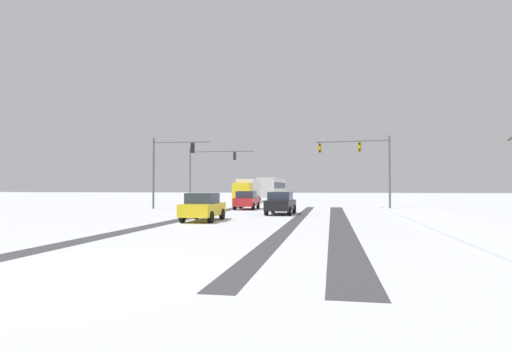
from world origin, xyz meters
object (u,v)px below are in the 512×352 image
at_px(car_black_second, 281,203).
at_px(bus_oncoming, 272,187).
at_px(traffic_signal_far_left, 208,165).
at_px(traffic_signal_near_right, 363,157).
at_px(car_yellow_cab_third, 203,207).
at_px(box_truck_delivery, 247,190).
at_px(car_red_lead, 247,200).
at_px(traffic_signal_near_left, 169,161).

xyz_separation_m(car_black_second, bus_oncoming, (-5.40, 33.36, 1.18)).
xyz_separation_m(traffic_signal_far_left, traffic_signal_near_right, (16.76, -8.01, 0.15)).
height_order(car_yellow_cab_third, box_truck_delivery, box_truck_delivery).
xyz_separation_m(traffic_signal_far_left, car_red_lead, (6.55, -9.83, -3.70)).
bearing_deg(traffic_signal_near_left, car_black_second, -29.17).
distance_m(traffic_signal_far_left, traffic_signal_near_right, 18.58).
bearing_deg(traffic_signal_far_left, bus_oncoming, 73.76).
bearing_deg(box_truck_delivery, car_red_lead, -78.47).
height_order(traffic_signal_far_left, car_black_second, traffic_signal_far_left).
bearing_deg(bus_oncoming, car_black_second, -80.81).
distance_m(traffic_signal_far_left, car_red_lead, 12.38).
distance_m(car_yellow_cab_third, box_truck_delivery, 29.38).
relative_size(car_black_second, car_yellow_cab_third, 1.01).
bearing_deg(bus_oncoming, car_red_lead, -86.68).
distance_m(car_black_second, car_yellow_cab_third, 7.61).
bearing_deg(car_yellow_cab_third, traffic_signal_far_left, 106.27).
height_order(car_yellow_cab_third, bus_oncoming, bus_oncoming).
height_order(car_black_second, car_yellow_cab_third, same).
relative_size(car_yellow_cab_third, box_truck_delivery, 0.56).
relative_size(traffic_signal_near_left, car_yellow_cab_third, 1.57).
bearing_deg(traffic_signal_near_right, traffic_signal_near_left, -173.35).
bearing_deg(traffic_signal_near_left, bus_oncoming, 78.12).
relative_size(car_black_second, box_truck_delivery, 0.56).
relative_size(traffic_signal_far_left, traffic_signal_near_right, 1.16).
height_order(bus_oncoming, box_truck_delivery, bus_oncoming).
distance_m(car_red_lead, bus_oncoming, 27.01).
distance_m(traffic_signal_near_left, car_black_second, 13.22).
height_order(traffic_signal_far_left, box_truck_delivery, traffic_signal_far_left).
distance_m(traffic_signal_near_left, car_red_lead, 8.11).
bearing_deg(box_truck_delivery, traffic_signal_far_left, -117.49).
xyz_separation_m(traffic_signal_near_right, car_yellow_cab_third, (-10.08, -14.89, -3.85)).
bearing_deg(traffic_signal_far_left, car_black_second, -57.44).
height_order(traffic_signal_near_left, car_yellow_cab_third, traffic_signal_near_left).
bearing_deg(traffic_signal_near_left, traffic_signal_near_right, 6.65).
bearing_deg(car_red_lead, car_yellow_cab_third, -89.39).
bearing_deg(bus_oncoming, box_truck_delivery, -99.02).
xyz_separation_m(traffic_signal_near_left, traffic_signal_far_left, (0.73, 10.05, 0.13)).
relative_size(car_red_lead, box_truck_delivery, 0.56).
height_order(traffic_signal_near_right, bus_oncoming, traffic_signal_near_right).
xyz_separation_m(car_red_lead, car_black_second, (3.83, -6.42, 0.00)).
relative_size(traffic_signal_far_left, box_truck_delivery, 1.02).
bearing_deg(car_yellow_cab_third, bus_oncoming, 92.44).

